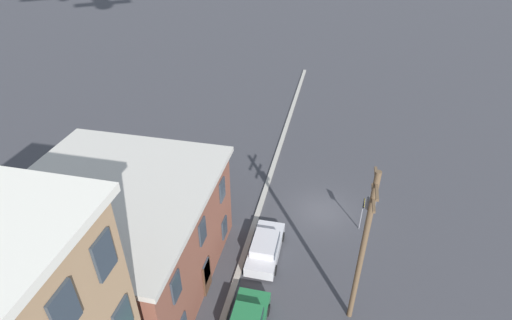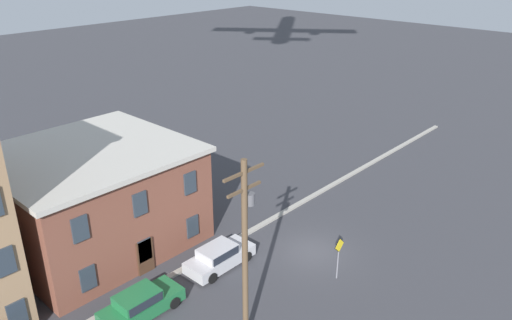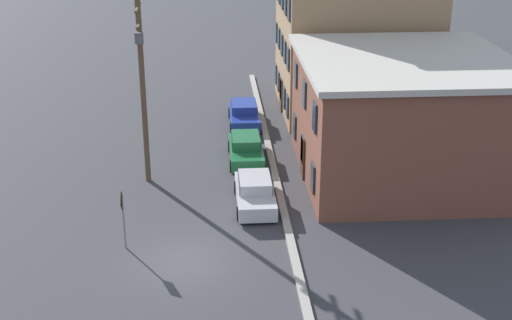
% 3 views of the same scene
% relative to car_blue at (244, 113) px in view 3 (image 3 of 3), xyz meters
% --- Properties ---
extents(ground_plane, '(200.00, 200.00, 0.00)m').
position_rel_car_blue_xyz_m(ground_plane, '(16.87, -3.30, -0.75)').
color(ground_plane, '#38383D').
extents(kerb_strip, '(56.00, 0.36, 0.16)m').
position_rel_car_blue_xyz_m(kerb_strip, '(16.87, 1.20, -0.67)').
color(kerb_strip, '#9E998E').
rests_on(kerb_strip, ground_plane).
extents(apartment_corner, '(9.92, 9.95, 12.34)m').
position_rel_car_blue_xyz_m(apartment_corner, '(-2.73, 7.41, 5.43)').
color(apartment_corner, '#9E7A56').
rests_on(apartment_corner, ground_plane).
extents(apartment_midblock, '(11.44, 10.77, 6.40)m').
position_rel_car_blue_xyz_m(apartment_midblock, '(8.46, 7.83, 2.47)').
color(apartment_midblock, brown).
rests_on(apartment_midblock, ground_plane).
extents(car_blue, '(4.40, 1.92, 1.43)m').
position_rel_car_blue_xyz_m(car_blue, '(0.00, 0.00, 0.00)').
color(car_blue, '#233899').
rests_on(car_blue, ground_plane).
extents(car_green, '(4.40, 1.92, 1.43)m').
position_rel_car_blue_xyz_m(car_green, '(6.04, -0.22, 0.00)').
color(car_green, '#1E6638').
rests_on(car_green, ground_plane).
extents(car_silver, '(4.40, 1.92, 1.43)m').
position_rel_car_blue_xyz_m(car_silver, '(11.77, -0.11, 0.00)').
color(car_silver, '#B7B7BC').
rests_on(car_silver, ground_plane).
extents(caution_sign, '(0.91, 0.08, 2.71)m').
position_rel_car_blue_xyz_m(caution_sign, '(15.61, -5.99, 1.05)').
color(caution_sign, slate).
rests_on(caution_sign, ground_plane).
extents(utility_pole, '(2.40, 0.44, 9.65)m').
position_rel_car_blue_xyz_m(utility_pole, '(8.50, -5.49, 4.67)').
color(utility_pole, brown).
rests_on(utility_pole, ground_plane).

